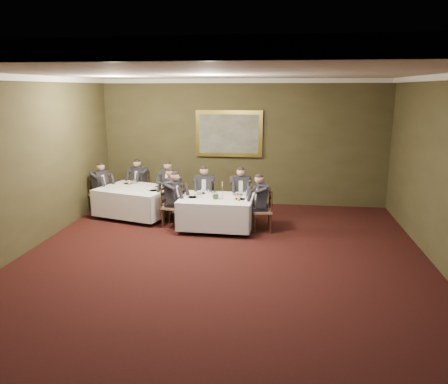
% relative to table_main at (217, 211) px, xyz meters
% --- Properties ---
extents(ground, '(10.00, 10.00, 0.00)m').
position_rel_table_main_xyz_m(ground, '(0.39, -2.53, -0.45)').
color(ground, black).
rests_on(ground, ground).
extents(ceiling, '(8.00, 10.00, 0.10)m').
position_rel_table_main_xyz_m(ceiling, '(0.39, -2.53, 3.05)').
color(ceiling, silver).
rests_on(ceiling, back_wall).
extents(back_wall, '(8.00, 0.10, 3.50)m').
position_rel_table_main_xyz_m(back_wall, '(0.39, 2.47, 1.30)').
color(back_wall, '#37341B').
rests_on(back_wall, ground).
extents(front_wall, '(8.00, 0.10, 3.50)m').
position_rel_table_main_xyz_m(front_wall, '(0.39, -7.53, 1.30)').
color(front_wall, '#37341B').
rests_on(front_wall, ground).
extents(left_wall, '(0.10, 10.00, 3.50)m').
position_rel_table_main_xyz_m(left_wall, '(-3.61, -2.53, 1.30)').
color(left_wall, '#37341B').
rests_on(left_wall, ground).
extents(crown_molding, '(8.00, 10.00, 0.12)m').
position_rel_table_main_xyz_m(crown_molding, '(0.39, -2.53, 2.99)').
color(crown_molding, white).
rests_on(crown_molding, back_wall).
extents(table_main, '(1.74, 1.34, 0.67)m').
position_rel_table_main_xyz_m(table_main, '(0.00, 0.00, 0.00)').
color(table_main, black).
rests_on(table_main, ground).
extents(table_second, '(2.11, 1.82, 0.67)m').
position_rel_table_main_xyz_m(table_second, '(-2.21, 0.72, 0.00)').
color(table_second, black).
rests_on(table_second, ground).
extents(chair_main_backleft, '(0.45, 0.43, 1.00)m').
position_rel_table_main_xyz_m(chair_main_backleft, '(-0.44, 0.89, -0.17)').
color(chair_main_backleft, olive).
rests_on(chair_main_backleft, ground).
extents(diner_main_backleft, '(0.43, 0.49, 1.35)m').
position_rel_table_main_xyz_m(diner_main_backleft, '(-0.43, 0.88, 0.06)').
color(diner_main_backleft, black).
rests_on(diner_main_backleft, chair_main_backleft).
extents(chair_main_backright, '(0.49, 0.48, 1.00)m').
position_rel_table_main_xyz_m(chair_main_backright, '(0.48, 0.86, -0.17)').
color(chair_main_backright, olive).
rests_on(chair_main_backright, ground).
extents(diner_main_backright, '(0.46, 0.53, 1.35)m').
position_rel_table_main_xyz_m(diner_main_backright, '(0.48, 0.85, 0.06)').
color(diner_main_backright, black).
rests_on(diner_main_backright, chair_main_backright).
extents(chair_main_endleft, '(0.50, 0.52, 1.00)m').
position_rel_table_main_xyz_m(chair_main_endleft, '(-1.08, 0.03, -0.17)').
color(chair_main_endleft, olive).
rests_on(chair_main_endleft, ground).
extents(diner_main_endleft, '(0.55, 0.49, 1.35)m').
position_rel_table_main_xyz_m(diner_main_endleft, '(-1.07, 0.03, 0.06)').
color(diner_main_endleft, black).
rests_on(diner_main_endleft, chair_main_endleft).
extents(chair_main_endright, '(0.49, 0.50, 1.00)m').
position_rel_table_main_xyz_m(chair_main_endright, '(1.08, -0.03, -0.17)').
color(chair_main_endright, olive).
rests_on(chair_main_endright, ground).
extents(diner_main_endright, '(0.54, 0.47, 1.35)m').
position_rel_table_main_xyz_m(diner_main_endright, '(1.07, -0.03, 0.06)').
color(diner_main_endright, black).
rests_on(diner_main_endright, chair_main_endright).
extents(chair_sec_backleft, '(0.56, 0.55, 1.00)m').
position_rel_table_main_xyz_m(chair_sec_backleft, '(-2.42, 1.75, -0.17)').
color(chair_sec_backleft, olive).
rests_on(chair_sec_backleft, ground).
extents(diner_sec_backleft, '(0.55, 0.59, 1.35)m').
position_rel_table_main_xyz_m(diner_sec_backleft, '(-2.42, 1.74, 0.06)').
color(diner_sec_backleft, black).
rests_on(diner_sec_backleft, chair_sec_backleft).
extents(chair_sec_backright, '(0.55, 0.54, 1.00)m').
position_rel_table_main_xyz_m(chair_sec_backright, '(-1.49, 1.48, -0.17)').
color(chair_sec_backright, olive).
rests_on(chair_sec_backright, ground).
extents(diner_sec_backright, '(0.54, 0.58, 1.35)m').
position_rel_table_main_xyz_m(diner_sec_backright, '(-1.49, 1.47, 0.06)').
color(diner_sec_backright, black).
rests_on(diner_sec_backright, chair_sec_backright).
extents(chair_sec_endright, '(0.52, 0.54, 1.00)m').
position_rel_table_main_xyz_m(chair_sec_endright, '(-1.12, 0.41, -0.17)').
color(chair_sec_endright, olive).
rests_on(chair_sec_endright, ground).
extents(diner_sec_endright, '(0.57, 0.51, 1.35)m').
position_rel_table_main_xyz_m(diner_sec_endright, '(-1.13, 0.41, 0.06)').
color(diner_sec_endright, black).
rests_on(diner_sec_endright, chair_sec_endright).
extents(chair_sec_endleft, '(0.55, 0.56, 1.00)m').
position_rel_table_main_xyz_m(chair_sec_endleft, '(-3.31, 1.04, -0.17)').
color(chair_sec_endleft, olive).
rests_on(chair_sec_endleft, ground).
extents(diner_sec_endleft, '(0.59, 0.55, 1.35)m').
position_rel_table_main_xyz_m(diner_sec_endleft, '(-3.30, 1.04, 0.06)').
color(diner_sec_endleft, black).
rests_on(diner_sec_endleft, chair_sec_endleft).
extents(centerpiece, '(0.28, 0.26, 0.26)m').
position_rel_table_main_xyz_m(centerpiece, '(0.01, -0.13, 0.44)').
color(centerpiece, '#2D5926').
rests_on(centerpiece, table_main).
extents(candlestick, '(0.06, 0.06, 0.41)m').
position_rel_table_main_xyz_m(candlestick, '(0.14, -0.05, 0.47)').
color(candlestick, '#A87433').
rests_on(candlestick, table_main).
extents(place_setting_table_main, '(0.33, 0.31, 0.14)m').
position_rel_table_main_xyz_m(place_setting_table_main, '(-0.40, 0.40, 0.35)').
color(place_setting_table_main, white).
rests_on(place_setting_table_main, table_main).
extents(place_setting_table_second, '(0.33, 0.31, 0.14)m').
position_rel_table_main_xyz_m(place_setting_table_second, '(-2.52, 1.25, 0.35)').
color(place_setting_table_second, white).
rests_on(place_setting_table_second, table_second).
extents(painting, '(1.87, 0.09, 1.29)m').
position_rel_table_main_xyz_m(painting, '(-0.00, 2.40, 1.55)').
color(painting, '#D7BD4E').
rests_on(painting, back_wall).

